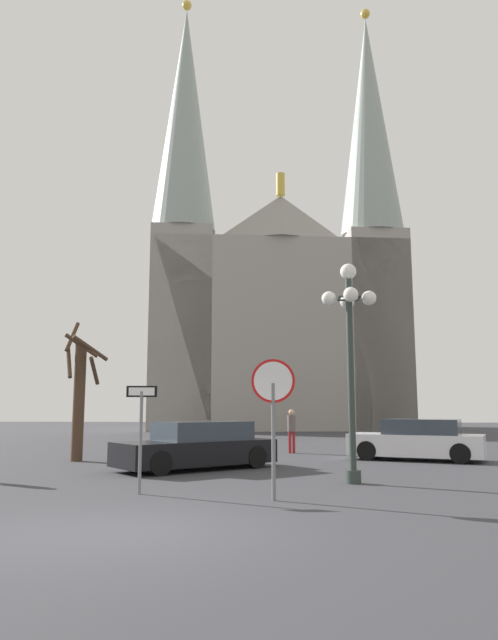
% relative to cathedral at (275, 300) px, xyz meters
% --- Properties ---
extents(ground_plane, '(120.00, 120.00, 0.00)m').
position_rel_cathedral_xyz_m(ground_plane, '(-0.97, -39.35, -10.56)').
color(ground_plane, '#38383D').
extents(cathedral, '(21.47, 16.02, 35.35)m').
position_rel_cathedral_xyz_m(cathedral, '(0.00, 0.00, 0.00)').
color(cathedral, gray).
rests_on(cathedral, ground).
extents(stop_sign, '(0.86, 0.08, 2.69)m').
position_rel_cathedral_xyz_m(stop_sign, '(1.04, -36.39, -8.65)').
color(stop_sign, slate).
rests_on(stop_sign, ground).
extents(one_way_arrow_sign, '(0.63, 0.12, 2.20)m').
position_rel_cathedral_xyz_m(one_way_arrow_sign, '(-1.73, -35.77, -9.17)').
color(one_way_arrow_sign, slate).
rests_on(one_way_arrow_sign, ground).
extents(street_lamp, '(1.32, 1.32, 5.24)m').
position_rel_cathedral_xyz_m(street_lamp, '(2.81, -33.75, -7.09)').
color(street_lamp, '#2D3833').
rests_on(street_lamp, ground).
extents(bare_tree, '(1.54, 1.51, 4.66)m').
position_rel_cathedral_xyz_m(bare_tree, '(-5.67, -28.78, -8.36)').
color(bare_tree, '#473323').
rests_on(bare_tree, ground).
extents(parked_car_near_black, '(4.61, 4.33, 1.34)m').
position_rel_cathedral_xyz_m(parked_car_near_black, '(-1.32, -30.94, -9.93)').
color(parked_car_near_black, black).
rests_on(parked_car_near_black, ground).
extents(parked_car_far_white, '(4.66, 3.14, 1.36)m').
position_rel_cathedral_xyz_m(parked_car_far_white, '(5.56, -27.57, -9.92)').
color(parked_car_far_white, silver).
rests_on(parked_car_far_white, ground).
extents(pedestrian_walking, '(0.32, 0.32, 1.66)m').
position_rel_cathedral_xyz_m(pedestrian_walking, '(1.35, -24.84, -9.56)').
color(pedestrian_walking, maroon).
rests_on(pedestrian_walking, ground).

